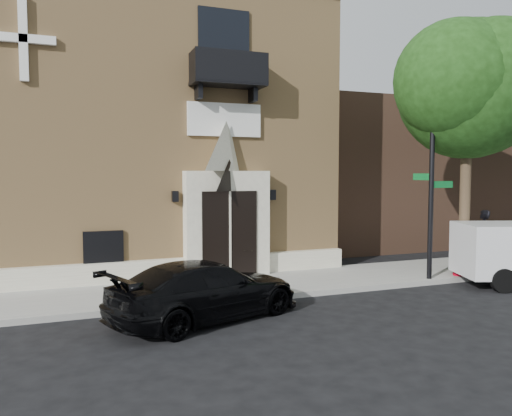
{
  "coord_description": "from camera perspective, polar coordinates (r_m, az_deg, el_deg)",
  "views": [
    {
      "loc": [
        -5.49,
        -11.68,
        3.28
      ],
      "look_at": [
        -0.33,
        2.0,
        2.26
      ],
      "focal_mm": 35.0,
      "sensor_mm": 36.0,
      "label": 1
    }
  ],
  "objects": [
    {
      "name": "black_sedan",
      "position": [
        11.37,
        -5.71,
        -9.32
      ],
      "size": [
        4.96,
        3.38,
        1.33
      ],
      "primitive_type": "imported",
      "rotation": [
        0.0,
        0.0,
        1.93
      ],
      "color": "black",
      "rests_on": "ground"
    },
    {
      "name": "fire_hydrant",
      "position": [
        16.58,
        22.18,
        -5.9
      ],
      "size": [
        0.42,
        0.34,
        0.75
      ],
      "color": "#B50017",
      "rests_on": "sidewalk"
    },
    {
      "name": "pedestrian_near",
      "position": [
        19.36,
        24.5,
        -2.92
      ],
      "size": [
        0.8,
        0.75,
        1.84
      ],
      "primitive_type": "imported",
      "rotation": [
        0.0,
        0.0,
        3.78
      ],
      "color": "black",
      "rests_on": "sidewalk"
    },
    {
      "name": "street_sign",
      "position": [
        15.57,
        19.4,
        2.28
      ],
      "size": [
        0.86,
        0.86,
        5.41
      ],
      "rotation": [
        0.0,
        0.0,
        0.02
      ],
      "color": "black",
      "rests_on": "sidewalk"
    },
    {
      "name": "neighbour_building",
      "position": [
        27.09,
        19.61,
        3.6
      ],
      "size": [
        18.0,
        8.0,
        6.4
      ],
      "primitive_type": "cube",
      "color": "brown",
      "rests_on": "ground"
    },
    {
      "name": "sidewalk",
      "position": [
        15.04,
        5.49,
        -8.33
      ],
      "size": [
        42.0,
        3.0,
        0.15
      ],
      "primitive_type": "cube",
      "color": "gray",
      "rests_on": "ground"
    },
    {
      "name": "planter",
      "position": [
        15.48,
        -1.53,
        -6.17
      ],
      "size": [
        0.72,
        0.62,
        0.8
      ],
      "primitive_type": "imported",
      "rotation": [
        0.0,
        0.0,
        -0.0
      ],
      "color": "#4B6A2F",
      "rests_on": "sidewalk"
    },
    {
      "name": "street_tree_left",
      "position": [
        16.85,
        23.4,
        12.5
      ],
      "size": [
        4.97,
        4.38,
        7.77
      ],
      "color": "#38281C",
      "rests_on": "sidewalk"
    },
    {
      "name": "ground",
      "position": [
        13.32,
        4.45,
        -10.28
      ],
      "size": [
        120.0,
        120.0,
        0.0
      ],
      "primitive_type": "plane",
      "color": "black",
      "rests_on": "ground"
    },
    {
      "name": "church",
      "position": [
        19.84,
        -13.48,
        7.8
      ],
      "size": [
        12.2,
        11.01,
        9.3
      ],
      "color": "tan",
      "rests_on": "ground"
    }
  ]
}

